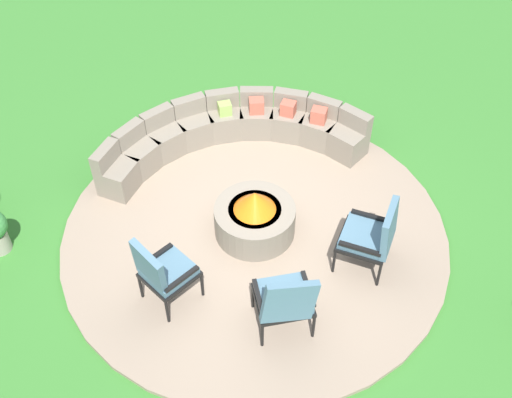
{
  "coord_description": "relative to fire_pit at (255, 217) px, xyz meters",
  "views": [
    {
      "loc": [
        0.43,
        -5.32,
        6.13
      ],
      "look_at": [
        0.0,
        0.2,
        0.45
      ],
      "focal_mm": 43.63,
      "sensor_mm": 36.0,
      "label": 1
    }
  ],
  "objects": [
    {
      "name": "lounge_chair_back_left",
      "position": [
        1.43,
        -0.41,
        0.26
      ],
      "size": [
        0.75,
        0.75,
        1.0
      ],
      "rotation": [
        0.0,
        0.0,
        7.56
      ],
      "color": "black",
      "rests_on": "patio_circle"
    },
    {
      "name": "lounge_chair_front_left",
      "position": [
        -0.95,
        -1.16,
        0.28
      ],
      "size": [
        0.76,
        0.8,
        1.09
      ],
      "rotation": [
        0.0,
        0.0,
        5.58
      ],
      "color": "black",
      "rests_on": "patio_circle"
    },
    {
      "name": "lounge_chair_front_right",
      "position": [
        0.44,
        -1.42,
        0.26
      ],
      "size": [
        0.75,
        0.72,
        1.02
      ],
      "rotation": [
        0.0,
        0.0,
        6.56
      ],
      "color": "black",
      "rests_on": "patio_circle"
    },
    {
      "name": "fire_pit",
      "position": [
        0.0,
        0.0,
        0.0
      ],
      "size": [
        1.03,
        1.03,
        0.7
      ],
      "color": "gray",
      "rests_on": "patio_circle"
    },
    {
      "name": "curved_stone_bench",
      "position": [
        -0.48,
        1.61,
        0.01
      ],
      "size": [
        3.75,
        1.92,
        0.68
      ],
      "color": "gray",
      "rests_on": "patio_circle"
    },
    {
      "name": "patio_circle",
      "position": [
        0.0,
        0.0,
        -0.3
      ],
      "size": [
        4.98,
        4.98,
        0.06
      ],
      "primitive_type": "cylinder",
      "color": "gray",
      "rests_on": "ground_plane"
    },
    {
      "name": "ground_plane",
      "position": [
        0.0,
        0.0,
        -0.33
      ],
      "size": [
        24.0,
        24.0,
        0.0
      ],
      "primitive_type": "plane",
      "color": "#387A2D"
    }
  ]
}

